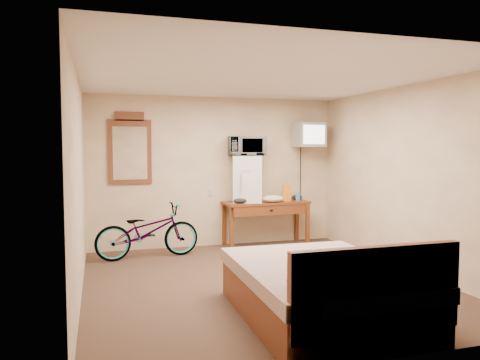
{
  "coord_description": "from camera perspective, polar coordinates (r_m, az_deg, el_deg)",
  "views": [
    {
      "loc": [
        -1.89,
        -5.37,
        1.66
      ],
      "look_at": [
        -0.11,
        0.49,
        1.24
      ],
      "focal_mm": 35.0,
      "sensor_mm": 36.0,
      "label": 1
    }
  ],
  "objects": [
    {
      "name": "wall_mirror",
      "position": [
        7.66,
        -13.27,
        3.67
      ],
      "size": [
        0.68,
        0.04,
        1.15
      ],
      "color": "brown",
      "rests_on": "room"
    },
    {
      "name": "cloth_dark_b",
      "position": [
        8.21,
        6.95,
        -2.11
      ],
      "size": [
        0.19,
        0.16,
        0.09
      ],
      "primitive_type": "ellipsoid",
      "color": "black",
      "rests_on": "desk"
    },
    {
      "name": "cloth_cream",
      "position": [
        7.83,
        4.04,
        -2.29
      ],
      "size": [
        0.37,
        0.29,
        0.12
      ],
      "primitive_type": "ellipsoid",
      "color": "silver",
      "rests_on": "desk"
    },
    {
      "name": "mini_fridge",
      "position": [
        7.81,
        0.83,
        0.13
      ],
      "size": [
        0.57,
        0.56,
        0.77
      ],
      "color": "white",
      "rests_on": "desk"
    },
    {
      "name": "crt_television",
      "position": [
        8.18,
        8.4,
        5.46
      ],
      "size": [
        0.48,
        0.58,
        0.42
      ],
      "color": "black",
      "rests_on": "room"
    },
    {
      "name": "room",
      "position": [
        5.71,
        2.49,
        -0.16
      ],
      "size": [
        4.6,
        4.64,
        2.5
      ],
      "color": "#432E21",
      "rests_on": "ground"
    },
    {
      "name": "cloth_dark_a",
      "position": [
        7.64,
        0.03,
        -2.53
      ],
      "size": [
        0.24,
        0.18,
        0.09
      ],
      "primitive_type": "ellipsoid",
      "color": "black",
      "rests_on": "desk"
    },
    {
      "name": "bed",
      "position": [
        4.7,
        10.2,
        -13.01
      ],
      "size": [
        1.56,
        2.04,
        0.9
      ],
      "color": "brown",
      "rests_on": "floor"
    },
    {
      "name": "bicycle",
      "position": [
        7.19,
        -11.19,
        -6.14
      ],
      "size": [
        1.61,
        0.72,
        0.82
      ],
      "primitive_type": "imported",
      "rotation": [
        0.0,
        0.0,
        1.68
      ],
      "color": "black",
      "rests_on": "floor"
    },
    {
      "name": "snack_bag",
      "position": [
        8.01,
        5.69,
        -1.59
      ],
      "size": [
        0.14,
        0.09,
        0.27
      ],
      "primitive_type": "cube",
      "rotation": [
        0.0,
        0.0,
        -0.11
      ],
      "color": "orange",
      "rests_on": "desk"
    },
    {
      "name": "microwave",
      "position": [
        7.79,
        0.83,
        4.17
      ],
      "size": [
        0.64,
        0.48,
        0.33
      ],
      "primitive_type": "imported",
      "rotation": [
        0.0,
        0.0,
        -0.14
      ],
      "color": "white",
      "rests_on": "mini_fridge"
    },
    {
      "name": "desk",
      "position": [
        7.92,
        3.27,
        -3.45
      ],
      "size": [
        1.47,
        0.64,
        0.75
      ],
      "color": "maroon",
      "rests_on": "floor"
    },
    {
      "name": "blue_cup",
      "position": [
        8.1,
        7.07,
        -2.02
      ],
      "size": [
        0.08,
        0.08,
        0.14
      ],
      "primitive_type": "cylinder",
      "color": "#3F86D9",
      "rests_on": "desk"
    }
  ]
}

